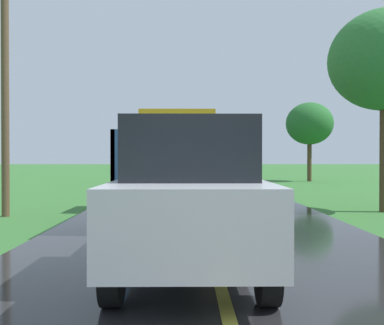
# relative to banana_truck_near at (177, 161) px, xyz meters

# --- Properties ---
(banana_truck_near) EXTENTS (2.38, 5.82, 2.80)m
(banana_truck_near) POSITION_rel_banana_truck_near_xyz_m (0.00, 0.00, 0.00)
(banana_truck_near) COLOR #2D2D30
(banana_truck_near) RESTS_ON road_surface
(banana_truck_far) EXTENTS (2.38, 5.81, 2.80)m
(banana_truck_far) POSITION_rel_banana_truck_near_xyz_m (0.05, 14.52, 0.01)
(banana_truck_far) COLOR #2D2D30
(banana_truck_far) RESTS_ON road_surface
(utility_pole_roadside) EXTENTS (2.17, 0.20, 7.87)m
(utility_pole_roadside) POSITION_rel_banana_truck_near_xyz_m (-4.50, -0.22, 2.79)
(utility_pole_roadside) COLOR brown
(utility_pole_roadside) RESTS_ON ground
(roadside_tree_near_left) EXTENTS (3.02, 3.02, 5.10)m
(roadside_tree_near_left) POSITION_rel_banana_truck_near_xyz_m (8.17, 16.99, 2.25)
(roadside_tree_near_left) COLOR #4C3823
(roadside_tree_near_left) RESTS_ON ground
(following_car) EXTENTS (1.74, 4.10, 1.92)m
(following_car) POSITION_rel_banana_truck_near_xyz_m (0.30, -6.41, -0.40)
(following_car) COLOR #B7BABF
(following_car) RESTS_ON road_surface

